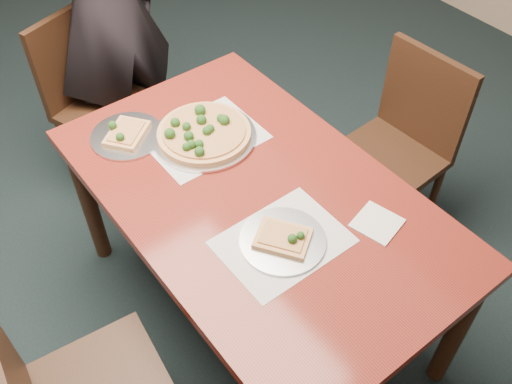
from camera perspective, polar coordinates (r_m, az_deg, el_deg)
ground at (r=2.72m, az=-8.61°, el=-7.81°), size 8.00×8.00×0.00m
dining_table at (r=2.05m, az=0.00°, el=-1.76°), size 0.90×1.50×0.75m
chair_far at (r=2.89m, az=-15.74°, el=9.41°), size 0.54×0.54×0.91m
chair_right at (r=2.61m, az=14.31°, el=5.03°), size 0.44×0.44×0.91m
diner at (r=2.79m, az=-14.83°, el=17.01°), size 0.68×0.48×1.75m
placemat_main at (r=2.20m, az=-5.17°, el=5.46°), size 0.42×0.32×0.00m
placemat_near at (r=1.84m, az=2.68°, el=-4.98°), size 0.40×0.30×0.00m
pizza_pan at (r=2.18m, az=-5.29°, el=5.90°), size 0.39×0.39×0.08m
slice_plate_near at (r=1.83m, az=2.74°, el=-4.75°), size 0.28×0.28×0.06m
slice_plate_far at (r=2.24m, az=-12.82°, el=5.62°), size 0.28×0.28×0.06m
napkin at (r=1.93m, az=12.02°, el=-3.05°), size 0.17×0.17×0.01m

